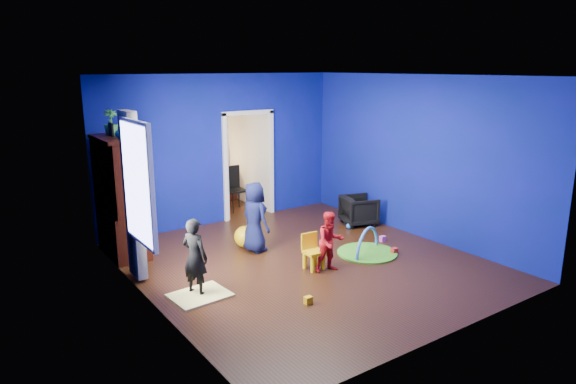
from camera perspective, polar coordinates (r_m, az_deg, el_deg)
floor at (r=8.22m, az=1.88°, el=-7.86°), size 5.00×5.50×0.01m
ceiling at (r=7.64m, az=2.06°, el=12.80°), size 5.00×5.50×0.01m
wall_back at (r=10.10m, az=-7.42°, el=4.68°), size 5.00×0.02×2.90m
wall_front at (r=5.89m, az=18.16°, el=-2.49°), size 5.00×0.02×2.90m
wall_left at (r=6.65m, az=-15.59°, el=-0.48°), size 0.02×5.50×2.90m
wall_right at (r=9.48m, az=14.20°, el=3.78°), size 0.02×5.50×2.90m
alcove at (r=11.17m, az=-6.74°, el=4.54°), size 1.00×1.75×2.50m
armchair at (r=10.15m, az=7.89°, el=-2.02°), size 0.78×0.77×0.57m
child_black at (r=7.07m, az=-10.30°, el=-7.11°), size 0.41×0.47×1.08m
child_navy at (r=8.55m, az=-3.73°, el=-2.80°), size 0.45×0.62×1.18m
toddler_red at (r=7.77m, az=4.71°, el=-5.53°), size 0.51×0.43×0.93m
vase at (r=8.23m, az=-18.04°, el=6.36°), size 0.20×0.20×0.20m
potted_plant at (r=8.72m, az=-19.10°, el=7.34°), size 0.23×0.23×0.41m
tv_armoire at (r=8.71m, az=-18.09°, el=-0.52°), size 0.58×1.14×1.96m
crt_tv at (r=8.71m, az=-17.86°, el=-0.23°), size 0.46×0.70×0.54m
yellow_blanket at (r=7.18m, az=-9.78°, el=-11.25°), size 0.79×0.65×0.03m
hopper_ball at (r=8.86m, az=-4.80°, el=-4.98°), size 0.38×0.38×0.38m
kid_chair at (r=7.90m, az=2.91°, el=-6.83°), size 0.30×0.30×0.50m
play_mat at (r=8.69m, az=8.78°, el=-6.69°), size 0.99×0.99×0.03m
toy_arch at (r=8.69m, az=8.79°, el=-6.64°), size 0.83×0.40×0.88m
window_left at (r=6.96m, az=-16.49°, el=0.92°), size 0.03×0.95×1.55m
curtain at (r=7.57m, az=-16.85°, el=-0.42°), size 0.14×0.42×2.40m
doorway at (r=10.45m, az=-4.44°, el=2.84°), size 1.16×0.10×2.10m
study_desk at (r=11.89m, az=-8.06°, el=0.77°), size 0.88×0.44×0.75m
desk_monitor at (r=11.89m, az=-8.42°, el=3.58°), size 0.40×0.05×0.32m
desk_lamp at (r=11.72m, az=-9.51°, el=3.29°), size 0.14×0.14×0.14m
folding_chair at (r=11.05m, az=-5.83°, el=0.28°), size 0.40×0.40×0.92m
book_shelf at (r=11.74m, az=-8.58°, el=8.71°), size 0.88×0.24×0.04m
toy_0 at (r=8.75m, az=11.73°, el=-6.42°), size 0.10×0.08×0.10m
toy_1 at (r=9.92m, az=6.79°, el=-3.76°), size 0.11×0.11×0.11m
toy_2 at (r=6.88m, az=2.26°, el=-11.92°), size 0.10×0.08×0.10m
toy_3 at (r=9.25m, az=1.83°, el=-4.98°), size 0.11×0.11×0.11m
toy_4 at (r=9.30m, az=10.47°, el=-5.13°), size 0.10×0.08×0.10m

